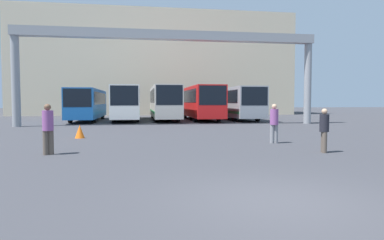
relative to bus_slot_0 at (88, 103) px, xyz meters
The scene contains 12 objects.
ground_plane 29.29m from the bus_slot_0, 75.33° to the right, with size 200.00×200.00×0.00m, color #38383D.
building_backdrop 20.26m from the bus_slot_0, 67.69° to the left, with size 39.01×12.00×14.43m.
overhead_gantry 11.26m from the bus_slot_0, 44.63° to the right, with size 23.51×0.80×7.37m.
bus_slot_0 is the anchor object (origin of this frame).
bus_slot_1 3.71m from the bus_slot_0, ahead, with size 2.50×11.95×3.27m.
bus_slot_2 7.42m from the bus_slot_0, ahead, with size 2.45×12.44×3.34m.
bus_slot_3 11.11m from the bus_slot_0, ahead, with size 2.62×12.03×3.33m.
bus_slot_4 14.81m from the bus_slot_0, ahead, with size 2.60×10.97×3.24m.
pedestrian_mid_left 25.51m from the bus_slot_0, 63.19° to the right, with size 0.33×0.33×1.60m.
pedestrian_near_center 21.84m from the bus_slot_0, 85.37° to the right, with size 0.37×0.37×1.77m.
pedestrian_mid_right 22.59m from the bus_slot_0, 61.41° to the right, with size 0.36×0.36×1.74m.
traffic_cone 16.46m from the bus_slot_0, 83.30° to the right, with size 0.49×0.49×0.67m.
Camera 1 is at (-2.51, -5.90, 1.84)m, focal length 32.00 mm.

